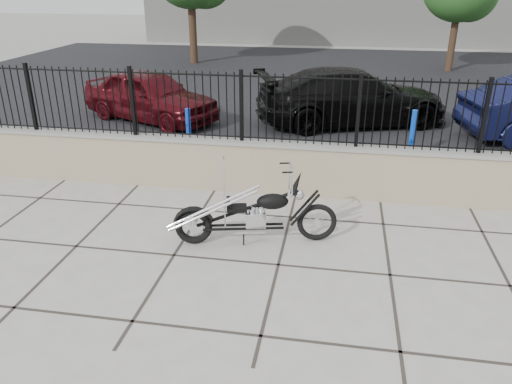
{
  "coord_description": "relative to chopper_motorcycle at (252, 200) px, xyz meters",
  "views": [
    {
      "loc": [
        0.7,
        -5.86,
        3.66
      ],
      "look_at": [
        -0.46,
        0.88,
        0.68
      ],
      "focal_mm": 35.0,
      "sensor_mm": 36.0,
      "label": 1
    }
  ],
  "objects": [
    {
      "name": "chopper_motorcycle",
      "position": [
        0.0,
        0.0,
        0.0
      ],
      "size": [
        2.31,
        0.9,
        1.37
      ],
      "primitive_type": null,
      "rotation": [
        0.0,
        0.0,
        0.22
      ],
      "color": "black",
      "rests_on": "ground_plane"
    },
    {
      "name": "car_red",
      "position": [
        -3.95,
        6.27,
        -0.01
      ],
      "size": [
        4.29,
        3.09,
        1.36
      ],
      "primitive_type": "imported",
      "rotation": [
        0.0,
        0.0,
        1.15
      ],
      "color": "#480A10",
      "rests_on": "parking_lot"
    },
    {
      "name": "iron_fence",
      "position": [
        0.46,
        1.92,
        0.88
      ],
      "size": [
        14.0,
        0.08,
        1.2
      ],
      "primitive_type": "cube",
      "color": "black",
      "rests_on": "retaining_wall"
    },
    {
      "name": "parking_lot",
      "position": [
        0.46,
        11.92,
        -0.68
      ],
      "size": [
        30.0,
        30.0,
        0.0
      ],
      "primitive_type": "plane",
      "color": "black",
      "rests_on": "ground"
    },
    {
      "name": "bollard_a",
      "position": [
        -2.17,
        3.96,
        -0.2
      ],
      "size": [
        0.14,
        0.14,
        0.97
      ],
      "primitive_type": "cylinder",
      "rotation": [
        0.0,
        0.0,
        0.3
      ],
      "color": "#0E2ED5",
      "rests_on": "ground_plane"
    },
    {
      "name": "retaining_wall",
      "position": [
        0.46,
        1.92,
        -0.2
      ],
      "size": [
        14.0,
        0.36,
        0.96
      ],
      "primitive_type": "cube",
      "color": "gray",
      "rests_on": "ground_plane"
    },
    {
      "name": "bollard_b",
      "position": [
        2.72,
        4.23,
        -0.15
      ],
      "size": [
        0.16,
        0.16,
        1.07
      ],
      "primitive_type": "cylinder",
      "rotation": [
        0.0,
        0.0,
        -0.32
      ],
      "color": "blue",
      "rests_on": "ground_plane"
    },
    {
      "name": "car_black",
      "position": [
        1.44,
        6.82,
        0.05
      ],
      "size": [
        5.43,
        3.59,
        1.46
      ],
      "primitive_type": "imported",
      "rotation": [
        0.0,
        0.0,
        1.91
      ],
      "color": "black",
      "rests_on": "parking_lot"
    },
    {
      "name": "ground_plane",
      "position": [
        0.46,
        -0.58,
        -0.68
      ],
      "size": [
        90.0,
        90.0,
        0.0
      ],
      "primitive_type": "plane",
      "color": "#99968E",
      "rests_on": "ground"
    }
  ]
}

